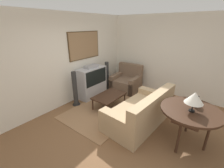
% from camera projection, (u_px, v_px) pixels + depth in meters
% --- Properties ---
extents(ground_plane, '(12.00, 12.00, 0.00)m').
position_uv_depth(ground_plane, '(124.00, 126.00, 3.72)').
color(ground_plane, brown).
extents(wall_back, '(12.00, 0.10, 2.70)m').
position_uv_depth(wall_back, '(65.00, 61.00, 4.43)').
color(wall_back, silver).
rests_on(wall_back, ground_plane).
extents(wall_right, '(0.06, 12.00, 2.70)m').
position_uv_depth(wall_right, '(167.00, 56.00, 5.16)').
color(wall_right, silver).
rests_on(wall_right, ground_plane).
extents(area_rug, '(2.50, 1.67, 0.01)m').
position_uv_depth(area_rug, '(107.00, 108.00, 4.50)').
color(area_rug, '#99704C').
rests_on(area_rug, ground_plane).
extents(tv, '(1.03, 0.45, 1.12)m').
position_uv_depth(tv, '(92.00, 82.00, 5.12)').
color(tv, '#B7B7BC').
rests_on(tv, ground_plane).
extents(couch, '(1.97, 1.11, 0.88)m').
position_uv_depth(couch, '(141.00, 112.00, 3.76)').
color(couch, tan).
rests_on(couch, ground_plane).
extents(armchair, '(1.00, 1.03, 0.97)m').
position_uv_depth(armchair, '(127.00, 82.00, 5.68)').
color(armchair, brown).
rests_on(armchair, ground_plane).
extents(coffee_table, '(0.97, 0.64, 0.39)m').
position_uv_depth(coffee_table, '(109.00, 96.00, 4.48)').
color(coffee_table, '#3D2619').
rests_on(coffee_table, ground_plane).
extents(console_table, '(1.14, 1.14, 0.81)m').
position_uv_depth(console_table, '(191.00, 112.00, 2.95)').
color(console_table, '#3D2619').
rests_on(console_table, ground_plane).
extents(table_lamp, '(0.34, 0.34, 0.40)m').
position_uv_depth(table_lamp, '(194.00, 98.00, 2.76)').
color(table_lamp, black).
rests_on(table_lamp, console_table).
extents(mantel_clock, '(0.15, 0.10, 0.18)m').
position_uv_depth(mantel_clock, '(196.00, 101.00, 3.07)').
color(mantel_clock, black).
rests_on(mantel_clock, console_table).
extents(speaker_tower_left, '(0.24, 0.24, 1.08)m').
position_uv_depth(speaker_tower_left, '(75.00, 90.00, 4.54)').
color(speaker_tower_left, black).
rests_on(speaker_tower_left, ground_plane).
extents(speaker_tower_right, '(0.24, 0.24, 1.08)m').
position_uv_depth(speaker_tower_right, '(107.00, 77.00, 5.68)').
color(speaker_tower_right, black).
rests_on(speaker_tower_right, ground_plane).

